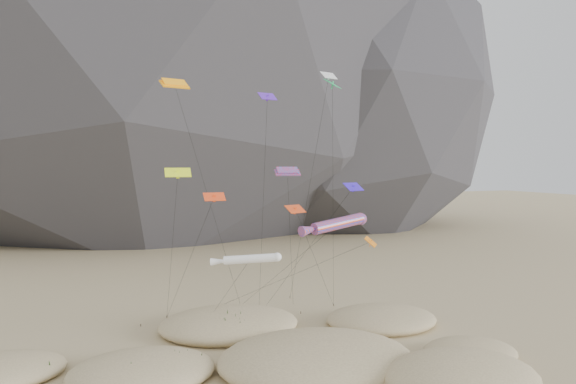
# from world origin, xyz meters

# --- Properties ---
(dunes) EXTENTS (49.42, 37.01, 3.84)m
(dunes) POSITION_xyz_m (-1.01, 4.01, 0.68)
(dunes) COLOR #CCB789
(dunes) RESTS_ON ground
(dune_grass) EXTENTS (43.02, 26.49, 1.46)m
(dune_grass) POSITION_xyz_m (-2.06, 3.50, 0.82)
(dune_grass) COLOR black
(dune_grass) RESTS_ON ground
(kite_stakes) EXTENTS (23.79, 7.67, 0.30)m
(kite_stakes) POSITION_xyz_m (1.53, 23.10, 0.15)
(kite_stakes) COLOR #3F2D1E
(kite_stakes) RESTS_ON ground
(rainbow_tube_kite) EXTENTS (8.61, 19.62, 13.16)m
(rainbow_tube_kite) POSITION_xyz_m (5.64, 6.72, 12.24)
(rainbow_tube_kite) COLOR #F8471A
(rainbow_tube_kite) RESTS_ON ground
(white_tube_kite) EXTENTS (5.89, 15.93, 10.20)m
(white_tube_kite) POSITION_xyz_m (-3.30, 6.07, 9.57)
(white_tube_kite) COLOR white
(white_tube_kite) RESTS_ON ground
(orange_parafoil) EXTENTS (11.29, 11.08, 26.33)m
(orange_parafoil) POSITION_xyz_m (-7.81, 15.23, 25.52)
(orange_parafoil) COLOR #FF990D
(orange_parafoil) RESTS_ON ground
(multi_parafoil) EXTENTS (7.39, 14.25, 17.64)m
(multi_parafoil) POSITION_xyz_m (2.60, 11.52, 16.98)
(multi_parafoil) COLOR red
(multi_parafoil) RESTS_ON ground
(delta_kites) EXTENTS (22.81, 23.24, 27.68)m
(delta_kites) POSITION_xyz_m (3.24, 11.33, 17.66)
(delta_kites) COLOR silver
(delta_kites) RESTS_ON ground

